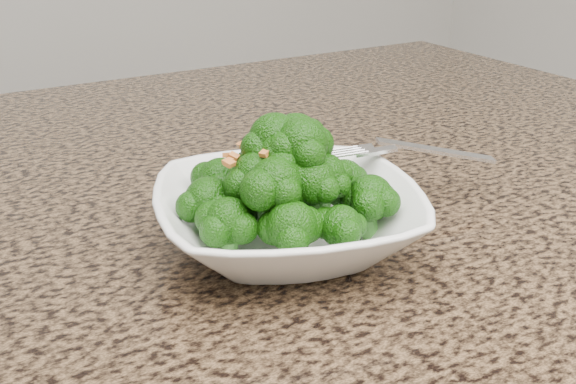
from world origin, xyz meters
TOP-DOWN VIEW (x-y plane):
  - granite_counter at (0.00, 0.30)m, footprint 1.64×1.04m
  - bowl at (0.14, 0.18)m, footprint 0.27×0.27m
  - broccoli_pile at (0.14, 0.18)m, footprint 0.19×0.19m
  - garlic_topping at (0.14, 0.18)m, footprint 0.11×0.11m
  - fork at (0.25, 0.21)m, footprint 0.19×0.10m

SIDE VIEW (x-z plane):
  - granite_counter at x=0.00m, z-range 0.87..0.90m
  - bowl at x=0.14m, z-range 0.90..0.95m
  - fork at x=0.25m, z-range 0.95..0.97m
  - broccoli_pile at x=0.14m, z-range 0.95..1.02m
  - garlic_topping at x=0.14m, z-range 1.02..1.03m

